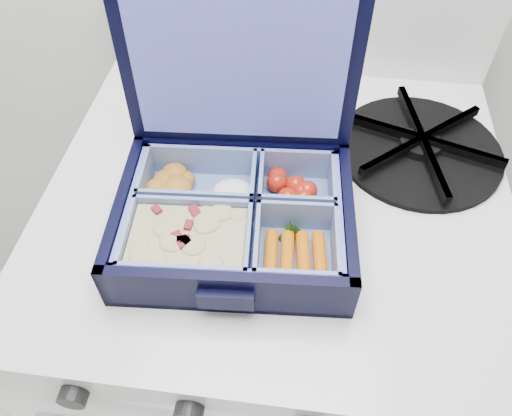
% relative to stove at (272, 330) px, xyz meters
% --- Properties ---
extents(stove, '(0.53, 0.53, 0.79)m').
position_rel_stove_xyz_m(stove, '(0.00, 0.00, 0.00)').
color(stove, white).
rests_on(stove, floor).
extents(bento_box, '(0.25, 0.20, 0.06)m').
position_rel_stove_xyz_m(bento_box, '(-0.04, -0.09, 0.43)').
color(bento_box, black).
rests_on(bento_box, stove).
extents(burner_grate, '(0.25, 0.25, 0.03)m').
position_rel_stove_xyz_m(burner_grate, '(0.16, 0.06, 0.41)').
color(burner_grate, black).
rests_on(burner_grate, stove).
extents(burner_grate_rear, '(0.16, 0.16, 0.02)m').
position_rel_stove_xyz_m(burner_grate_rear, '(-0.10, 0.10, 0.41)').
color(burner_grate_rear, black).
rests_on(burner_grate_rear, stove).
extents(fork, '(0.10, 0.16, 0.01)m').
position_rel_stove_xyz_m(fork, '(0.03, 0.03, 0.40)').
color(fork, silver).
rests_on(fork, stove).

